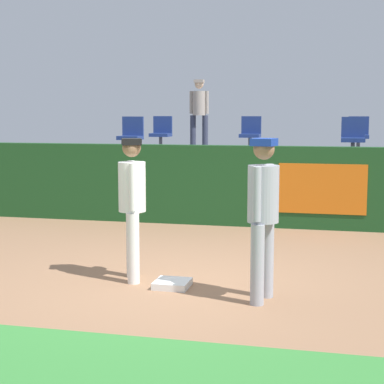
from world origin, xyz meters
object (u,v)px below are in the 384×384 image
at_px(seat_back_left, 161,132).
at_px(spectator_hooded, 199,109).
at_px(seat_back_right, 358,133).
at_px(seat_back_center, 250,132).
at_px(first_base, 172,284).
at_px(player_runner_visitor, 263,208).
at_px(player_fielder_home, 133,199).
at_px(seat_front_left, 131,134).
at_px(seat_front_right, 353,136).

relative_size(seat_back_left, spectator_hooded, 0.48).
bearing_deg(seat_back_right, seat_back_center, 179.99).
xyz_separation_m(seat_back_left, seat_back_center, (2.12, 0.00, 0.00)).
xyz_separation_m(first_base, seat_back_center, (-0.15, 7.43, 1.54)).
bearing_deg(seat_back_right, seat_back_left, 180.00).
height_order(first_base, player_runner_visitor, player_runner_visitor).
xyz_separation_m(seat_back_left, spectator_hooded, (0.66, 1.14, 0.54)).
bearing_deg(player_fielder_home, spectator_hooded, 165.73).
xyz_separation_m(player_runner_visitor, spectator_hooded, (-2.70, 8.86, 1.10)).
xyz_separation_m(seat_back_left, seat_front_left, (-0.14, -1.80, 0.00)).
xyz_separation_m(seat_back_right, spectator_hooded, (-3.86, 1.14, 0.54)).
relative_size(seat_back_right, spectator_hooded, 0.48).
bearing_deg(player_runner_visitor, seat_front_right, -177.41).
xyz_separation_m(seat_back_left, seat_back_right, (4.52, -0.00, -0.00)).
relative_size(seat_back_right, seat_back_center, 1.00).
bearing_deg(spectator_hooded, first_base, 98.74).
height_order(player_runner_visitor, spectator_hooded, spectator_hooded).
bearing_deg(player_runner_visitor, seat_back_right, -176.25).
height_order(seat_back_right, seat_front_left, same).
xyz_separation_m(player_fielder_home, player_runner_visitor, (1.63, -0.50, 0.02)).
height_order(first_base, seat_front_left, seat_front_left).
distance_m(seat_front_right, seat_front_left, 4.51).
xyz_separation_m(first_base, seat_front_left, (-2.41, 5.63, 1.54)).
distance_m(player_fielder_home, seat_back_right, 7.76).
height_order(seat_front_right, seat_back_center, same).
bearing_deg(seat_back_right, player_fielder_home, -111.17).
xyz_separation_m(seat_back_center, spectator_hooded, (-1.47, 1.14, 0.54)).
bearing_deg(seat_back_right, seat_front_right, -94.68).
height_order(player_runner_visitor, seat_back_center, seat_back_center).
height_order(seat_front_right, seat_back_left, same).
xyz_separation_m(player_runner_visitor, seat_back_center, (-1.23, 7.72, 0.56)).
height_order(player_runner_visitor, seat_back_right, seat_back_right).
xyz_separation_m(first_base, seat_back_right, (2.24, 7.43, 1.54)).
bearing_deg(seat_front_right, seat_back_left, 157.61).
bearing_deg(player_runner_visitor, seat_back_left, -144.19).
bearing_deg(first_base, seat_front_right, 69.57).
bearing_deg(seat_front_right, seat_back_center, 141.29).
distance_m(seat_back_right, spectator_hooded, 4.06).
height_order(seat_back_center, spectator_hooded, spectator_hooded).
relative_size(seat_front_right, seat_front_left, 1.00).
relative_size(seat_back_center, spectator_hooded, 0.48).
distance_m(seat_front_right, seat_back_right, 1.81).
relative_size(seat_back_right, seat_front_left, 1.00).
relative_size(seat_front_right, spectator_hooded, 0.48).
height_order(seat_back_right, spectator_hooded, spectator_hooded).
relative_size(first_base, player_runner_visitor, 0.23).
relative_size(player_fielder_home, player_runner_visitor, 0.98).
height_order(player_fielder_home, player_runner_visitor, player_runner_visitor).
xyz_separation_m(seat_front_left, spectator_hooded, (0.79, 2.94, 0.54)).
distance_m(player_runner_visitor, seat_front_left, 6.89).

